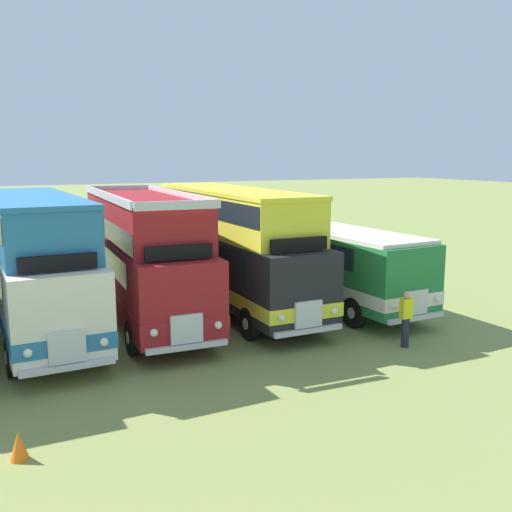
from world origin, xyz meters
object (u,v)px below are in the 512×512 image
Objects in this scene: bus_fourth_in_row at (143,254)px; marshal_person at (406,319)px; bus_sixth_in_row at (317,256)px; bus_fifth_in_row at (234,243)px; cone_near_end at (19,446)px; bus_third_in_row at (36,259)px.

bus_fourth_in_row is 5.91× the size of marshal_person.
bus_sixth_in_row is (7.03, -0.03, -0.60)m from bus_fourth_in_row.
bus_fourth_in_row is at bearing -176.00° from bus_fifth_in_row.
bus_fourth_in_row reaches higher than bus_sixth_in_row.
cone_near_end is at bearing -118.95° from bus_fourth_in_row.
bus_fifth_in_row reaches higher than cone_near_end.
bus_sixth_in_row is (10.55, 0.20, -0.71)m from bus_third_in_row.
bus_third_in_row is 11.68m from marshal_person.
bus_third_in_row is at bearing -176.16° from bus_fifth_in_row.
bus_third_in_row reaches higher than bus_sixth_in_row.
bus_fourth_in_row is (3.52, 0.23, -0.11)m from bus_third_in_row.
marshal_person is (-0.70, -6.29, -0.87)m from bus_sixth_in_row.
cone_near_end is 11.20m from marshal_person.
bus_sixth_in_row reaches higher than marshal_person.
marshal_person is (10.98, 2.11, 0.60)m from cone_near_end.
bus_fourth_in_row is 7.05m from bus_sixth_in_row.
bus_fourth_in_row is at bearing 179.79° from bus_sixth_in_row.
bus_fourth_in_row is 9.06m from marshal_person.
marshal_person is (2.81, -6.56, -1.59)m from bus_fifth_in_row.
marshal_person is at bearing -96.37° from bus_sixth_in_row.
bus_third_in_row is 8.56m from cone_near_end.
bus_third_in_row is 0.93× the size of bus_fifth_in_row.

